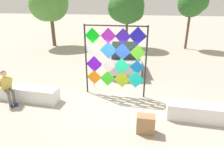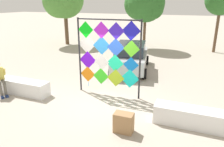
# 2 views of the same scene
# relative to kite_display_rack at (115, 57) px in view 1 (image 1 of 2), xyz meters

# --- Properties ---
(ground) EXTENTS (120.00, 120.00, 0.00)m
(ground) POSITION_rel_kite_display_rack_xyz_m (0.02, -0.85, -1.79)
(ground) COLOR #ADA393
(plaza_ledge_left) EXTENTS (4.67, 0.62, 0.60)m
(plaza_ledge_left) POSITION_rel_kite_display_rack_xyz_m (-4.53, -1.32, -1.49)
(plaza_ledge_left) COLOR white
(plaza_ledge_left) RESTS_ON ground
(kite_display_rack) EXTENTS (2.70, 0.13, 3.15)m
(kite_display_rack) POSITION_rel_kite_display_rack_xyz_m (0.00, 0.00, 0.00)
(kite_display_rack) COLOR #232328
(kite_display_rack) RESTS_ON ground
(seated_vendor) EXTENTS (0.70, 0.63, 1.45)m
(seated_vendor) POSITION_rel_kite_display_rack_xyz_m (-4.08, -1.79, -0.94)
(seated_vendor) COLOR #666056
(seated_vendor) RESTS_ON ground
(parked_car) EXTENTS (2.53, 4.29, 1.57)m
(parked_car) POSITION_rel_kite_display_rack_xyz_m (-0.14, 3.60, -0.99)
(parked_car) COLOR #B7B7BC
(parked_car) RESTS_ON ground
(cardboard_box_large) EXTENTS (0.58, 0.37, 0.61)m
(cardboard_box_large) POSITION_rel_kite_display_rack_xyz_m (1.52, -2.43, -1.48)
(cardboard_box_large) COLOR #9E754C
(cardboard_box_large) RESTS_ON ground
(tree_far_right) EXTENTS (2.48, 2.26, 5.03)m
(tree_far_right) POSITION_rel_kite_display_rack_xyz_m (4.62, 10.43, 2.11)
(tree_far_right) COLOR brown
(tree_far_right) RESTS_ON ground
(tree_palm_like) EXTENTS (3.33, 3.65, 5.65)m
(tree_palm_like) POSITION_rel_kite_display_rack_xyz_m (-8.00, 8.83, 2.18)
(tree_palm_like) COLOR brown
(tree_palm_like) RESTS_ON ground
(tree_broadleaf) EXTENTS (3.28, 2.99, 5.13)m
(tree_broadleaf) POSITION_rel_kite_display_rack_xyz_m (-1.01, 9.83, 1.75)
(tree_broadleaf) COLOR brown
(tree_broadleaf) RESTS_ON ground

